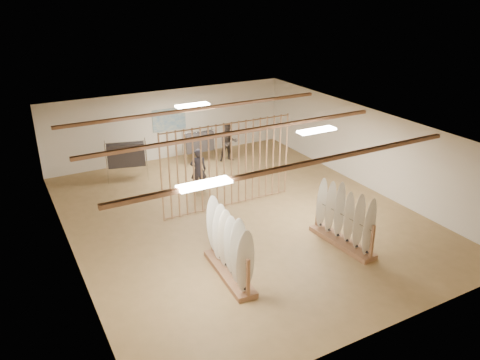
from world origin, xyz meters
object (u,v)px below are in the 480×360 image
rack_left (229,254)px  rack_right (343,225)px  shopper_a (198,167)px  clothing_rack_a (126,155)px  clothing_rack_b (199,142)px  shopper_b (228,140)px

rack_left → rack_right: size_ratio=1.03×
rack_right → shopper_a: 5.57m
rack_right → shopper_a: rack_right is taller
clothing_rack_a → clothing_rack_b: (3.03, 0.37, -0.11)m
rack_left → clothing_rack_a: size_ratio=1.51×
clothing_rack_b → clothing_rack_a: bearing=-171.6°
rack_left → clothing_rack_a: rack_left is taller
clothing_rack_b → rack_left: bearing=-107.3°
clothing_rack_b → shopper_a: (-1.13, -2.48, -0.01)m
shopper_a → clothing_rack_b: bearing=-101.0°
clothing_rack_a → shopper_b: size_ratio=0.87×
rack_right → clothing_rack_a: rack_right is taller
rack_left → shopper_b: 8.04m
shopper_b → clothing_rack_b: bearing=175.6°
rack_right → shopper_a: size_ratio=1.27×
shopper_b → rack_left: bearing=-104.3°
rack_left → rack_right: bearing=1.1°
clothing_rack_b → shopper_a: size_ratio=0.77×
shopper_b → clothing_rack_a: bearing=-166.8°
clothing_rack_a → clothing_rack_b: size_ratio=1.12×
rack_left → clothing_rack_b: size_ratio=1.69×
clothing_rack_b → shopper_a: 2.72m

